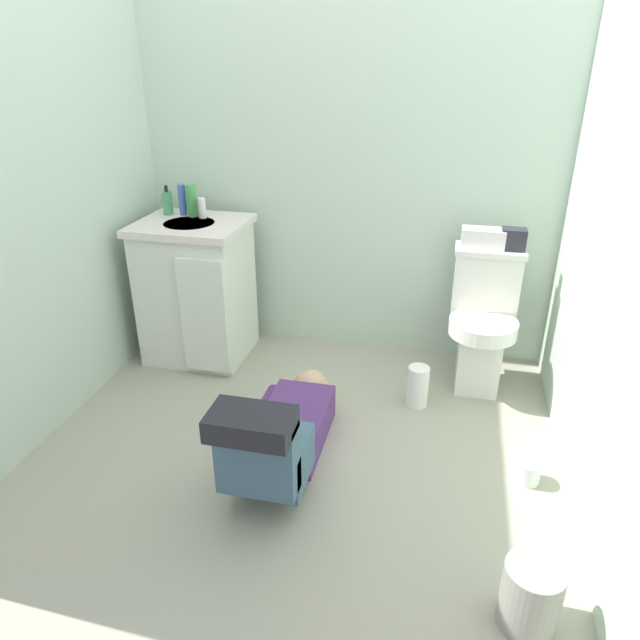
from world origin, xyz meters
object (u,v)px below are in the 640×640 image
at_px(person_plumber, 281,433).
at_px(trash_can, 530,596).
at_px(bottle_green, 192,201).
at_px(bottle_white, 202,208).
at_px(bottle_blue, 182,200).
at_px(toilet, 482,321).
at_px(vanity_cabinet, 197,289).
at_px(toilet_paper_roll, 527,471).
at_px(paper_towel_roll, 418,386).
at_px(soap_dispenser, 168,203).
at_px(tissue_box, 483,238).
at_px(toiletry_bag, 513,239).
at_px(faucet, 200,207).

distance_m(person_plumber, trash_can, 1.15).
distance_m(bottle_green, bottle_white, 0.08).
distance_m(bottle_blue, bottle_green, 0.07).
height_order(toilet, vanity_cabinet, vanity_cabinet).
height_order(toilet, person_plumber, toilet).
distance_m(vanity_cabinet, bottle_green, 0.51).
bearing_deg(toilet, toilet_paper_roll, -75.48).
bearing_deg(paper_towel_roll, vanity_cabinet, 168.19).
height_order(soap_dispenser, bottle_blue, bottle_blue).
xyz_separation_m(soap_dispenser, bottle_blue, (0.09, 0.00, 0.02)).
bearing_deg(paper_towel_roll, soap_dispenser, 165.12).
xyz_separation_m(toilet, vanity_cabinet, (-1.62, -0.04, 0.05)).
height_order(tissue_box, toiletry_bag, toiletry_bag).
xyz_separation_m(tissue_box, soap_dispenser, (-1.77, -0.01, 0.09)).
relative_size(bottle_blue, toilet_paper_roll, 1.60).
xyz_separation_m(soap_dispenser, bottle_white, (0.22, -0.03, -0.01)).
bearing_deg(soap_dispenser, vanity_cabinet, -33.10).
relative_size(bottle_green, toilet_paper_roll, 1.63).
xyz_separation_m(vanity_cabinet, paper_towel_roll, (1.32, -0.28, -0.31)).
bearing_deg(person_plumber, toiletry_bag, 47.41).
bearing_deg(toiletry_bag, bottle_green, -179.45).
bearing_deg(vanity_cabinet, toilet_paper_roll, -22.55).
bearing_deg(bottle_green, faucet, 41.16).
relative_size(bottle_green, paper_towel_roll, 0.81).
bearing_deg(toilet_paper_roll, paper_towel_roll, 136.45).
xyz_separation_m(bottle_green, trash_can, (1.80, -1.59, -0.79)).
distance_m(faucet, trash_can, 2.51).
xyz_separation_m(toiletry_bag, soap_dispenser, (-1.92, -0.01, 0.08)).
distance_m(faucet, soap_dispenser, 0.19).
relative_size(toilet, bottle_white, 6.58).
relative_size(vanity_cabinet, faucet, 8.20).
bearing_deg(bottle_blue, toilet, -2.90).
xyz_separation_m(person_plumber, soap_dispenser, (-0.97, 1.03, 0.71)).
bearing_deg(tissue_box, bottle_white, -178.58).
bearing_deg(toiletry_bag, toilet_paper_roll, -83.43).
relative_size(soap_dispenser, trash_can, 0.70).
height_order(toiletry_bag, bottle_green, bottle_green).
bearing_deg(toiletry_bag, faucet, 179.61).
bearing_deg(trash_can, bottle_green, 138.63).
distance_m(toilet, person_plumber, 1.28).
distance_m(toiletry_bag, trash_can, 1.75).
bearing_deg(person_plumber, bottle_white, 126.66).
bearing_deg(toilet_paper_roll, toilet, 104.52).
relative_size(faucet, toilet_paper_roll, 0.91).
xyz_separation_m(toiletry_bag, bottle_blue, (-1.83, -0.00, 0.10)).
bearing_deg(bottle_white, soap_dispenser, 172.36).
bearing_deg(trash_can, tissue_box, 96.85).
height_order(toilet, toilet_paper_roll, toilet).
relative_size(toiletry_bag, bottle_blue, 0.71).
relative_size(soap_dispenser, bottle_white, 1.46).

